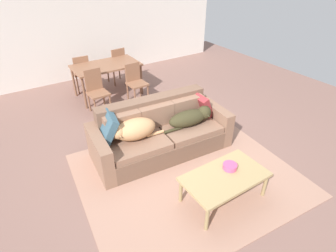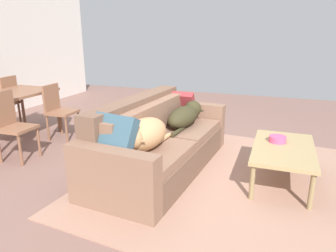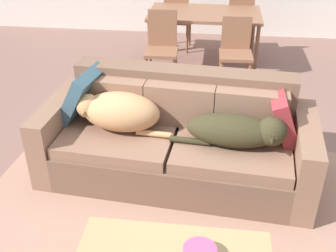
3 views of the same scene
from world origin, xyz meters
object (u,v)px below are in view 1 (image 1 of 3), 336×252
couch (160,133)px  coffee_table (225,178)px  bowl_on_coffee_table (230,166)px  dog_on_right_cushion (191,117)px  dining_chair_near_left (96,89)px  dining_chair_far_left (81,71)px  dining_chair_far_right (117,64)px  throw_pillow_by_right_arm (202,105)px  dining_chair_near_right (136,81)px  throw_pillow_by_left_arm (107,129)px  dog_on_left_cushion (134,129)px  dining_table (106,67)px

couch → coffee_table: (0.12, -1.46, 0.05)m
bowl_on_coffee_table → coffee_table: bearing=-154.1°
dog_on_right_cushion → dining_chair_near_left: dining_chair_near_left is taller
dining_chair_far_left → dining_chair_far_right: (0.92, -0.04, 0.02)m
throw_pillow_by_right_arm → coffee_table: 1.64m
couch → coffee_table: 1.47m
dining_chair_near_right → dining_chair_far_left: 1.46m
couch → dog_on_right_cushion: size_ratio=2.58×
bowl_on_coffee_table → dining_chair_near_right: size_ratio=0.23×
throw_pillow_by_right_arm → dining_chair_near_left: bearing=123.3°
dining_chair_near_left → dining_chair_far_right: 1.52m
throw_pillow_by_left_arm → coffee_table: 1.89m
dog_on_left_cushion → throw_pillow_by_left_arm: 0.41m
throw_pillow_by_right_arm → dining_table: (-0.77, 2.55, 0.07)m
dog_on_left_cushion → dining_chair_near_left: dining_chair_near_left is taller
couch → dining_chair_near_left: size_ratio=2.58×
coffee_table → dining_chair_far_left: dining_chair_far_left is taller
coffee_table → dining_table: (-0.01, 3.99, 0.31)m
dog_on_left_cushion → bowl_on_coffee_table: 1.55m
couch → dog_on_right_cushion: couch is taller
dog_on_left_cushion → dog_on_right_cushion: 1.02m
dining_table → dining_chair_far_left: (-0.43, 0.56, -0.19)m
dog_on_right_cushion → dining_chair_far_left: bearing=108.9°
bowl_on_coffee_table → dining_table: 3.93m
dining_chair_near_left → dining_chair_near_right: size_ratio=1.06×
couch → dining_table: 2.56m
dog_on_left_cushion → throw_pillow_by_right_arm: throw_pillow_by_right_arm is taller
dining_table → dining_chair_far_right: size_ratio=1.60×
dining_chair_far_left → throw_pillow_by_right_arm: bearing=113.2°
coffee_table → dining_table: size_ratio=0.76×
throw_pillow_by_left_arm → dining_chair_far_left: (0.55, 2.97, -0.15)m
dining_chair_near_right → dining_chair_far_right: dining_chair_far_right is taller
dog_on_right_cushion → dining_chair_far_right: dining_chair_far_right is taller
couch → throw_pillow_by_right_arm: size_ratio=5.97×
dog_on_left_cushion → coffee_table: 1.55m
dining_chair_far_right → bowl_on_coffee_table: bearing=80.7°
couch → dining_table: bearing=92.3°
dog_on_left_cushion → dining_chair_near_right: 2.22m
dog_on_right_cushion → coffee_table: (-0.39, -1.26, -0.20)m
bowl_on_coffee_table → dining_chair_far_right: dining_chair_far_right is taller
couch → dining_chair_near_left: 1.95m
couch → dining_chair_near_left: (-0.39, 1.90, 0.17)m
dog_on_left_cushion → throw_pillow_by_right_arm: (1.37, 0.03, 0.01)m
dog_on_right_cushion → dining_table: bearing=103.1°
coffee_table → bowl_on_coffee_table: (0.15, 0.07, 0.08)m
couch → dog_on_right_cushion: 0.60m
dining_table → dining_chair_far_right: dining_chair_far_right is taller
throw_pillow_by_right_arm → bowl_on_coffee_table: throw_pillow_by_right_arm is taller
dog_on_left_cushion → dining_chair_near_left: bearing=91.5°
dining_chair_far_right → throw_pillow_by_right_arm: bearing=90.0°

